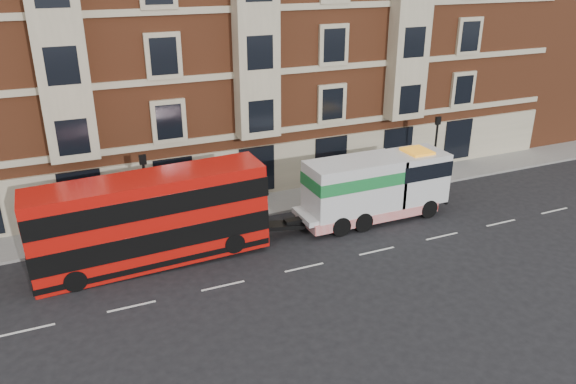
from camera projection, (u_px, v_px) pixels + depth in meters
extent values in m
plane|color=black|center=(304.00, 267.00, 26.46)|extent=(120.00, 120.00, 0.00)
cube|color=slate|center=(249.00, 207.00, 32.76)|extent=(90.00, 3.00, 0.15)
cube|color=brown|center=(213.00, 34.00, 35.86)|extent=(45.00, 12.00, 18.00)
cylinder|color=black|center=(147.00, 198.00, 28.64)|extent=(0.14, 0.14, 4.00)
cube|color=black|center=(143.00, 160.00, 27.83)|extent=(0.35, 0.15, 0.50)
cylinder|color=black|center=(435.00, 153.00, 35.33)|extent=(0.14, 0.14, 4.00)
cube|color=black|center=(438.00, 121.00, 34.52)|extent=(0.35, 0.15, 0.50)
cube|color=red|center=(151.00, 220.00, 26.06)|extent=(10.78, 2.41, 4.23)
cube|color=black|center=(152.00, 232.00, 26.30)|extent=(10.82, 2.47, 1.01)
cube|color=black|center=(149.00, 198.00, 25.63)|extent=(10.82, 2.47, 0.96)
cylinder|color=black|center=(75.00, 280.00, 24.45)|extent=(1.00, 0.31, 1.00)
cylinder|color=black|center=(71.00, 258.00, 26.29)|extent=(1.00, 0.31, 1.00)
cylinder|color=black|center=(234.00, 243.00, 27.06)|extent=(1.00, 0.31, 1.00)
cylinder|color=black|center=(221.00, 225.00, 28.90)|extent=(1.00, 0.31, 1.00)
cube|color=silver|center=(371.00, 204.00, 31.04)|extent=(8.66, 2.21, 0.29)
cube|color=silver|center=(415.00, 176.00, 31.59)|extent=(3.08, 2.41, 2.79)
cube|color=silver|center=(354.00, 185.00, 30.11)|extent=(5.20, 2.41, 2.79)
cube|color=#1A7735|center=(354.00, 177.00, 29.92)|extent=(5.24, 2.45, 0.67)
cube|color=red|center=(368.00, 210.00, 31.09)|extent=(7.70, 2.47, 0.53)
cylinder|color=black|center=(428.00, 209.00, 31.41)|extent=(1.06, 0.34, 1.06)
cylinder|color=black|center=(406.00, 195.00, 33.25)|extent=(1.06, 0.34, 1.06)
cylinder|color=black|center=(363.00, 222.00, 29.84)|extent=(1.06, 0.38, 1.06)
cylinder|color=black|center=(343.00, 207.00, 31.67)|extent=(1.06, 0.38, 1.06)
cylinder|color=black|center=(341.00, 226.00, 29.34)|extent=(1.06, 0.38, 1.06)
cylinder|color=black|center=(322.00, 210.00, 31.17)|extent=(1.06, 0.38, 1.06)
imported|color=black|center=(125.00, 217.00, 29.43)|extent=(0.63, 0.48, 1.53)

